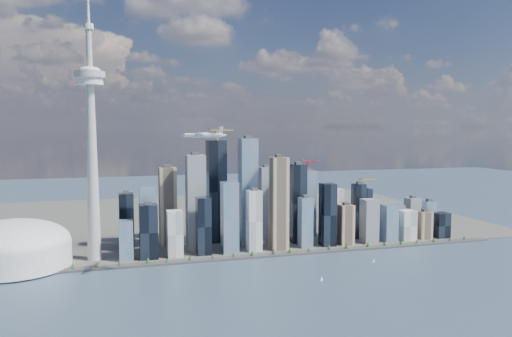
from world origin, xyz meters
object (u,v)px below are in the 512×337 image
object	(u,v)px
needle_tower	(92,139)
sailboat_west	(321,279)
airplane	(204,135)
dome_stadium	(13,247)
sailboat_east	(374,261)

from	to	relation	value
needle_tower	sailboat_west	distance (m)	496.63
needle_tower	airplane	world-z (taller)	needle_tower
needle_tower	sailboat_west	xyz separation A→B (m)	(369.06, -237.05, -232.90)
dome_stadium	sailboat_east	size ratio (longest dim) A/B	23.17
needle_tower	dome_stadium	size ratio (longest dim) A/B	2.75
dome_stadium	sailboat_east	distance (m)	668.49
needle_tower	dome_stadium	world-z (taller)	needle_tower
airplane	sailboat_west	bearing A→B (deg)	5.60
sailboat_west	sailboat_east	bearing A→B (deg)	15.92
dome_stadium	sailboat_east	bearing A→B (deg)	-13.02
sailboat_west	dome_stadium	bearing A→B (deg)	143.39
needle_tower	sailboat_west	size ratio (longest dim) A/B	60.17
airplane	dome_stadium	bearing A→B (deg)	173.79
airplane	sailboat_west	distance (m)	310.70
needle_tower	sailboat_east	world-z (taller)	needle_tower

